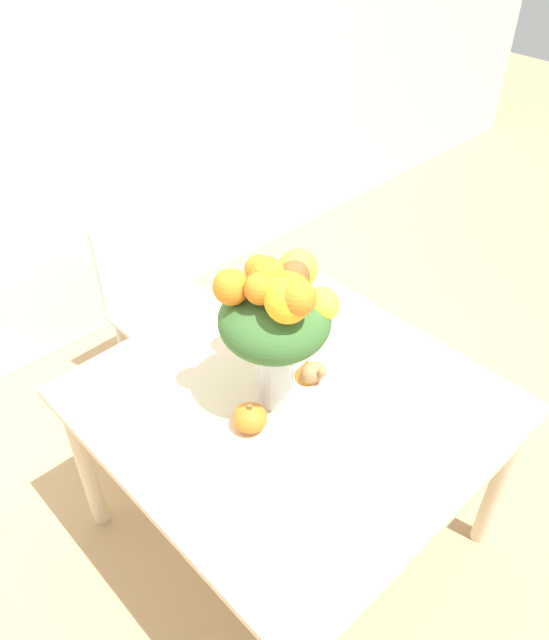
{
  "coord_description": "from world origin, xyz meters",
  "views": [
    {
      "loc": [
        -0.96,
        -0.94,
        2.16
      ],
      "look_at": [
        -0.04,
        0.04,
        1.04
      ],
      "focal_mm": 35.0,
      "sensor_mm": 36.0,
      "label": 1
    }
  ],
  "objects": [
    {
      "name": "turkey_figurine",
      "position": [
        0.11,
        0.02,
        0.76
      ],
      "size": [
        0.09,
        0.12,
        0.07
      ],
      "color": "#A87A4C",
      "rests_on": "dining_table"
    },
    {
      "name": "ground_plane",
      "position": [
        0.0,
        0.0,
        0.0
      ],
      "size": [
        12.0,
        12.0,
        0.0
      ],
      "primitive_type": "plane",
      "color": "tan"
    },
    {
      "name": "pumpkin",
      "position": [
        -0.17,
        -0.0,
        0.77
      ],
      "size": [
        0.1,
        0.1,
        0.09
      ],
      "color": "orange",
      "rests_on": "dining_table"
    },
    {
      "name": "dining_table",
      "position": [
        0.0,
        0.0,
        0.64
      ],
      "size": [
        1.12,
        1.18,
        0.72
      ],
      "color": "beige",
      "rests_on": "ground_plane"
    },
    {
      "name": "wall_back",
      "position": [
        0.0,
        1.57,
        1.35
      ],
      "size": [
        8.0,
        0.06,
        2.7
      ],
      "color": "silver",
      "rests_on": "ground_plane"
    },
    {
      "name": "dining_chair_near_window",
      "position": [
        0.15,
        0.94,
        0.46
      ],
      "size": [
        0.43,
        0.43,
        0.87
      ],
      "rotation": [
        0.0,
        0.0,
        0.02
      ],
      "color": "silver",
      "rests_on": "ground_plane"
    },
    {
      "name": "flower_vase",
      "position": [
        -0.03,
        0.03,
        1.05
      ],
      "size": [
        0.37,
        0.36,
        0.52
      ],
      "color": "silver",
      "rests_on": "dining_table"
    }
  ]
}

